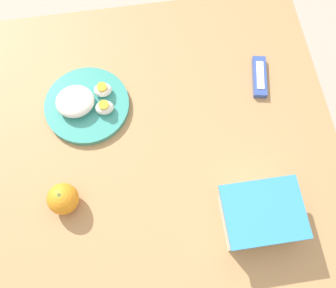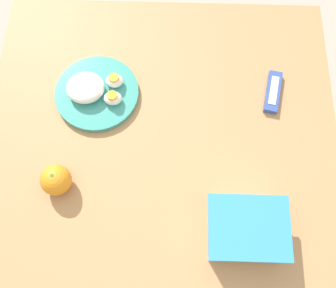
{
  "view_description": "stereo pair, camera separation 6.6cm",
  "coord_description": "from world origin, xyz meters",
  "px_view_note": "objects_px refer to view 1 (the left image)",
  "views": [
    {
      "loc": [
        0.03,
        0.4,
        1.69
      ],
      "look_at": [
        -0.02,
        0.03,
        0.73
      ],
      "focal_mm": 42.0,
      "sensor_mm": 36.0,
      "label": 1
    },
    {
      "loc": [
        -0.03,
        0.4,
        1.69
      ],
      "look_at": [
        -0.02,
        0.03,
        0.73
      ],
      "focal_mm": 42.0,
      "sensor_mm": 36.0,
      "label": 2
    }
  ],
  "objects_px": {
    "food_container": "(260,216)",
    "orange_fruit": "(63,199)",
    "candy_bar": "(260,77)",
    "rice_plate": "(85,104)"
  },
  "relations": [
    {
      "from": "orange_fruit",
      "to": "rice_plate",
      "type": "bearing_deg",
      "value": -104.7
    },
    {
      "from": "food_container",
      "to": "candy_bar",
      "type": "xyz_separation_m",
      "value": [
        -0.1,
        -0.4,
        -0.03
      ]
    },
    {
      "from": "food_container",
      "to": "orange_fruit",
      "type": "xyz_separation_m",
      "value": [
        0.47,
        -0.11,
        -0.0
      ]
    },
    {
      "from": "candy_bar",
      "to": "food_container",
      "type": "bearing_deg",
      "value": 75.77
    },
    {
      "from": "rice_plate",
      "to": "candy_bar",
      "type": "distance_m",
      "value": 0.5
    },
    {
      "from": "orange_fruit",
      "to": "rice_plate",
      "type": "distance_m",
      "value": 0.28
    },
    {
      "from": "candy_bar",
      "to": "rice_plate",
      "type": "bearing_deg",
      "value": 2.12
    },
    {
      "from": "rice_plate",
      "to": "orange_fruit",
      "type": "bearing_deg",
      "value": 75.3
    },
    {
      "from": "rice_plate",
      "to": "candy_bar",
      "type": "relative_size",
      "value": 1.76
    },
    {
      "from": "orange_fruit",
      "to": "candy_bar",
      "type": "distance_m",
      "value": 0.64
    }
  ]
}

